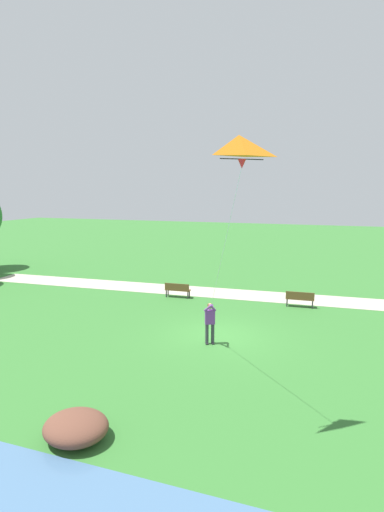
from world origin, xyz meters
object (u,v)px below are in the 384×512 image
object	(u,v)px
lakeside_shrub	(76,427)
flying_kite	(239,155)
park_bench_far_walkway	(177,289)
person_kite_flyer	(210,320)
park_bench_near_walkway	(300,298)

from	to	relation	value
lakeside_shrub	flying_kite	bearing A→B (deg)	-62.04
park_bench_far_walkway	lakeside_shrub	distance (m)	13.55
person_kite_flyer	park_bench_near_walkway	xyz separation A→B (m)	(6.54, -3.19, -0.54)
lakeside_shrub	park_bench_near_walkway	bearing A→B (deg)	-18.84
flying_kite	park_bench_far_walkway	size ratio (longest dim) A/B	3.82
park_bench_far_walkway	person_kite_flyer	bearing A→B (deg)	-148.57
park_bench_near_walkway	lakeside_shrub	bearing A→B (deg)	161.16
flying_kite	park_bench_near_walkway	world-z (taller)	flying_kite
park_bench_near_walkway	lakeside_shrub	xyz separation A→B (m)	(-13.67, 4.66, -0.17)
flying_kite	park_bench_far_walkway	xyz separation A→B (m)	(11.41, 5.98, -6.61)
person_kite_flyer	lakeside_shrub	size ratio (longest dim) A/B	1.08
person_kite_flyer	park_bench_near_walkway	size ratio (longest dim) A/B	1.20
person_kite_flyer	park_bench_far_walkway	bearing A→B (deg)	31.43
park_bench_far_walkway	lakeside_shrub	bearing A→B (deg)	-170.10
park_bench_near_walkway	person_kite_flyer	bearing A→B (deg)	153.96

